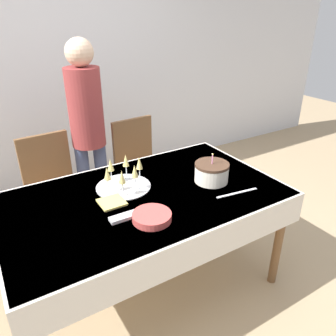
% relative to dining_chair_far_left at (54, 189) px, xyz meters
% --- Properties ---
extents(ground_plane, '(12.00, 12.00, 0.00)m').
position_rel_dining_chair_far_left_xyz_m(ground_plane, '(0.40, -0.84, -0.53)').
color(ground_plane, tan).
extents(wall_back, '(8.00, 0.05, 2.70)m').
position_rel_dining_chair_far_left_xyz_m(wall_back, '(0.40, 1.05, 0.82)').
color(wall_back, silver).
rests_on(wall_back, ground_plane).
extents(dining_table, '(1.78, 1.05, 0.77)m').
position_rel_dining_chair_far_left_xyz_m(dining_table, '(0.40, -0.84, 0.14)').
color(dining_table, silver).
rests_on(dining_table, ground_plane).
extents(dining_chair_far_left, '(0.45, 0.45, 0.96)m').
position_rel_dining_chair_far_left_xyz_m(dining_chair_far_left, '(0.00, 0.00, 0.00)').
color(dining_chair_far_left, brown).
rests_on(dining_chair_far_left, ground_plane).
extents(dining_chair_far_right, '(0.45, 0.45, 0.96)m').
position_rel_dining_chair_far_left_xyz_m(dining_chair_far_right, '(0.78, -0.00, 0.00)').
color(dining_chair_far_right, brown).
rests_on(dining_chair_far_right, ground_plane).
extents(birthday_cake, '(0.23, 0.23, 0.21)m').
position_rel_dining_chair_far_left_xyz_m(birthday_cake, '(0.88, -0.92, 0.31)').
color(birthday_cake, silver).
rests_on(birthday_cake, dining_table).
extents(champagne_tray, '(0.36, 0.36, 0.18)m').
position_rel_dining_chair_far_left_xyz_m(champagne_tray, '(0.33, -0.68, 0.32)').
color(champagne_tray, silver).
rests_on(champagne_tray, dining_table).
extents(plate_stack_main, '(0.22, 0.22, 0.04)m').
position_rel_dining_chair_far_left_xyz_m(plate_stack_main, '(0.30, -1.11, 0.27)').
color(plate_stack_main, '#CC4C47').
rests_on(plate_stack_main, dining_table).
extents(cake_knife, '(0.30, 0.06, 0.00)m').
position_rel_dining_chair_far_left_xyz_m(cake_knife, '(0.91, -1.14, 0.25)').
color(cake_knife, silver).
rests_on(cake_knife, dining_table).
extents(fork_pile, '(0.17, 0.06, 0.02)m').
position_rel_dining_chair_far_left_xyz_m(fork_pile, '(0.18, -1.02, 0.26)').
color(fork_pile, silver).
rests_on(fork_pile, dining_table).
extents(napkin_pile, '(0.15, 0.15, 0.01)m').
position_rel_dining_chair_far_left_xyz_m(napkin_pile, '(0.18, -0.83, 0.25)').
color(napkin_pile, '#E0D166').
rests_on(napkin_pile, dining_table).
extents(person_standing, '(0.28, 0.28, 1.66)m').
position_rel_dining_chair_far_left_xyz_m(person_standing, '(0.36, 0.09, 0.48)').
color(person_standing, '#3F4C72').
rests_on(person_standing, ground_plane).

